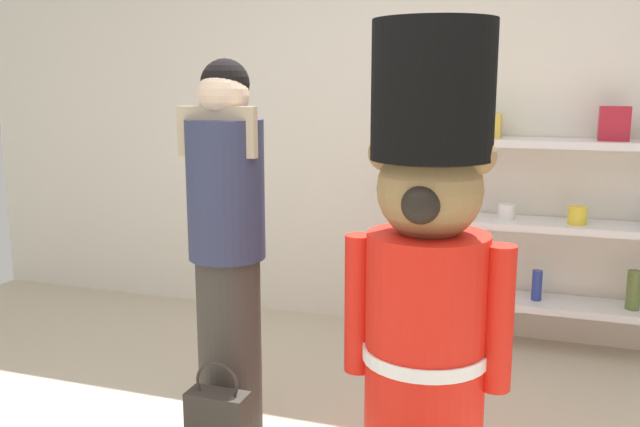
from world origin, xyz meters
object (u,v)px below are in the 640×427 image
object	(u,v)px
shopping_bag	(218,424)
person_shopper	(227,244)
merchandise_shelf	(540,217)
teddy_bear_guard	(427,268)

from	to	relation	value
shopping_bag	person_shopper	bearing A→B (deg)	104.68
merchandise_shelf	person_shopper	distance (m)	1.86
teddy_bear_guard	shopping_bag	xyz separation A→B (m)	(-0.80, -0.12, -0.68)
teddy_bear_guard	person_shopper	distance (m)	0.87
teddy_bear_guard	shopping_bag	distance (m)	1.06
shopping_bag	merchandise_shelf	bearing A→B (deg)	54.98
shopping_bag	teddy_bear_guard	bearing A→B (deg)	8.81
merchandise_shelf	shopping_bag	distance (m)	2.11
merchandise_shelf	teddy_bear_guard	distance (m)	1.57
merchandise_shelf	shopping_bag	world-z (taller)	merchandise_shelf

